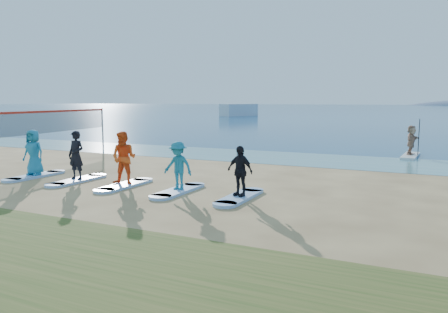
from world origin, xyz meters
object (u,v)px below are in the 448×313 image
at_px(boat_offshore_a, 239,116).
at_px(student_1, 76,155).
at_px(surfboard_0, 35,176).
at_px(student_0, 34,152).
at_px(volleyball_net, 52,122).
at_px(student_4, 240,171).
at_px(student_2, 124,158).
at_px(surfboard_3, 178,191).
at_px(surfboard_1, 77,180).
at_px(paddleboard, 410,156).
at_px(surfboard_2, 125,185).
at_px(student_3, 178,166).
at_px(paddleboarder, 411,140).
at_px(surfboard_4, 240,197).

xyz_separation_m(boat_offshore_a, student_1, (21.88, -64.73, 0.97)).
relative_size(surfboard_0, student_0, 1.26).
distance_m(volleyball_net, student_0, 4.82).
bearing_deg(student_4, student_2, -166.76).
bearing_deg(surfboard_3, surfboard_1, 180.00).
xyz_separation_m(surfboard_0, student_1, (2.16, 0.00, 0.93)).
bearing_deg(paddleboard, student_2, -120.14).
bearing_deg(surfboard_2, volleyball_net, 152.87).
distance_m(surfboard_2, student_3, 2.31).
xyz_separation_m(surfboard_1, student_1, (0.00, 0.00, 0.93)).
bearing_deg(surfboard_2, surfboard_0, 180.00).
height_order(surfboard_2, surfboard_3, same).
distance_m(volleyball_net, student_2, 8.19).
xyz_separation_m(student_0, student_1, (2.16, 0.00, 0.01)).
distance_m(student_0, surfboard_1, 2.35).
bearing_deg(surfboard_3, paddleboarder, 63.79).
xyz_separation_m(paddleboarder, student_4, (-4.18, -12.88, -0.04)).
relative_size(boat_offshore_a, surfboard_0, 3.69).
xyz_separation_m(boat_offshore_a, surfboard_0, (19.72, -64.73, 0.04)).
bearing_deg(student_0, volleyball_net, 119.32).
height_order(paddleboard, paddleboarder, paddleboarder).
bearing_deg(surfboard_1, paddleboarder, 50.37).
bearing_deg(student_2, volleyball_net, 140.37).
relative_size(paddleboarder, student_3, 0.99).
height_order(surfboard_1, student_1, student_1).
bearing_deg(volleyball_net, surfboard_4, -17.79).
bearing_deg(volleyball_net, surfboard_1, -36.14).
height_order(volleyball_net, paddleboard, volleyball_net).
xyz_separation_m(surfboard_0, surfboard_1, (2.16, 0.00, 0.00)).
relative_size(surfboard_0, student_3, 1.42).
height_order(student_1, surfboard_2, student_1).
bearing_deg(surfboard_2, paddleboarder, 56.57).
relative_size(boat_offshore_a, student_2, 4.48).
distance_m(paddleboarder, surfboard_4, 13.56).
height_order(student_0, student_1, student_1).
relative_size(surfboard_0, student_4, 1.45).
xyz_separation_m(volleyball_net, paddleboard, (15.75, 9.17, -1.84)).
bearing_deg(student_1, boat_offshore_a, 107.79).
bearing_deg(student_4, surfboard_4, 0.00).
distance_m(student_2, student_4, 4.33).
distance_m(student_0, student_1, 2.16).
bearing_deg(paddleboarder, student_4, 175.27).
relative_size(paddleboard, surfboard_3, 1.36).
bearing_deg(surfboard_4, volleyball_net, 162.21).
bearing_deg(volleyball_net, student_0, -51.81).
relative_size(volleyball_net, surfboard_1, 4.07).
distance_m(surfboard_3, student_3, 0.82).
bearing_deg(student_4, boat_offshore_a, 126.91).
height_order(paddleboarder, student_1, student_1).
bearing_deg(boat_offshore_a, surfboard_1, -51.92).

